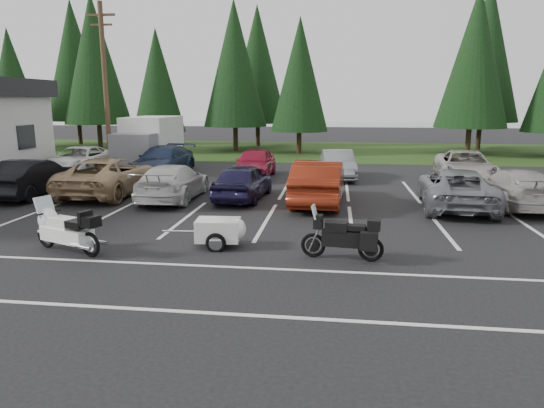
% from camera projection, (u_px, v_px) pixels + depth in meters
% --- Properties ---
extents(ground, '(120.00, 120.00, 0.00)m').
position_uv_depth(ground, '(245.00, 228.00, 14.68)').
color(ground, black).
rests_on(ground, ground).
extents(grass_strip, '(80.00, 16.00, 0.01)m').
position_uv_depth(grass_strip, '(301.00, 150.00, 37.96)').
color(grass_strip, '#203611').
rests_on(grass_strip, ground).
extents(lake_water, '(70.00, 50.00, 0.02)m').
position_uv_depth(lake_water, '(345.00, 129.00, 67.53)').
color(lake_water, slate).
rests_on(lake_water, ground).
extents(utility_pole, '(1.60, 0.26, 9.00)m').
position_uv_depth(utility_pole, '(105.00, 84.00, 26.61)').
color(utility_pole, '#473321').
rests_on(utility_pole, ground).
extents(box_truck, '(2.40, 5.60, 2.90)m').
position_uv_depth(box_truck, '(147.00, 143.00, 27.52)').
color(box_truck, silver).
rests_on(box_truck, ground).
extents(stall_markings, '(32.00, 16.00, 0.01)m').
position_uv_depth(stall_markings, '(256.00, 213.00, 16.62)').
color(stall_markings, silver).
rests_on(stall_markings, ground).
extents(conifer_1, '(3.96, 3.96, 9.22)m').
position_uv_depth(conifer_1, '(11.00, 80.00, 36.91)').
color(conifer_1, '#332316').
rests_on(conifer_1, ground).
extents(conifer_2, '(5.10, 5.10, 11.89)m').
position_uv_depth(conifer_2, '(94.00, 59.00, 37.38)').
color(conifer_2, '#332316').
rests_on(conifer_2, ground).
extents(conifer_3, '(3.87, 3.87, 9.02)m').
position_uv_depth(conifer_3, '(157.00, 81.00, 35.67)').
color(conifer_3, '#332316').
rests_on(conifer_3, ground).
extents(conifer_4, '(4.80, 4.80, 11.17)m').
position_uv_depth(conifer_4, '(234.00, 64.00, 36.17)').
color(conifer_4, '#332316').
rests_on(conifer_4, ground).
extents(conifer_5, '(4.14, 4.14, 9.63)m').
position_uv_depth(conifer_5, '(300.00, 75.00, 34.46)').
color(conifer_5, '#332316').
rests_on(conifer_5, ground).
extents(conifer_6, '(4.93, 4.93, 11.48)m').
position_uv_depth(conifer_6, '(475.00, 58.00, 33.21)').
color(conifer_6, '#332316').
rests_on(conifer_6, ground).
extents(conifer_back_a, '(5.28, 5.28, 12.30)m').
position_uv_depth(conifer_back_a, '(74.00, 61.00, 41.90)').
color(conifer_back_a, '#332316').
rests_on(conifer_back_a, ground).
extents(conifer_back_b, '(4.97, 4.97, 11.58)m').
position_uv_depth(conifer_back_b, '(257.00, 65.00, 40.46)').
color(conifer_back_b, '#332316').
rests_on(conifer_back_b, ground).
extents(conifer_back_c, '(5.50, 5.50, 12.81)m').
position_uv_depth(conifer_back_c, '(486.00, 52.00, 37.35)').
color(conifer_back_c, '#332316').
rests_on(conifer_back_c, ground).
extents(car_near_1, '(1.72, 4.63, 1.51)m').
position_uv_depth(car_near_1, '(32.00, 178.00, 19.54)').
color(car_near_1, black).
rests_on(car_near_1, ground).
extents(car_near_2, '(2.64, 5.58, 1.54)m').
position_uv_depth(car_near_2, '(109.00, 176.00, 19.88)').
color(car_near_2, tan).
rests_on(car_near_2, ground).
extents(car_near_3, '(2.02, 4.81, 1.39)m').
position_uv_depth(car_near_3, '(173.00, 182.00, 18.88)').
color(car_near_3, silver).
rests_on(car_near_3, ground).
extents(car_near_4, '(1.98, 4.28, 1.42)m').
position_uv_depth(car_near_4, '(243.00, 181.00, 18.93)').
color(car_near_4, '#191536').
rests_on(car_near_4, ground).
extents(car_near_5, '(1.97, 5.08, 1.65)m').
position_uv_depth(car_near_5, '(319.00, 182.00, 18.13)').
color(car_near_5, maroon).
rests_on(car_near_5, ground).
extents(car_near_6, '(2.81, 5.32, 1.43)m').
position_uv_depth(car_near_6, '(456.00, 188.00, 17.39)').
color(car_near_6, slate).
rests_on(car_near_6, ground).
extents(car_near_7, '(2.04, 4.81, 1.38)m').
position_uv_depth(car_near_7, '(516.00, 188.00, 17.58)').
color(car_near_7, '#A9A49B').
rests_on(car_near_7, ground).
extents(car_far_0, '(2.47, 5.16, 1.42)m').
position_uv_depth(car_far_0, '(79.00, 160.00, 25.78)').
color(car_far_0, white).
rests_on(car_far_0, ground).
extents(car_far_1, '(2.46, 5.31, 1.50)m').
position_uv_depth(car_far_1, '(162.00, 161.00, 25.06)').
color(car_far_1, '#1D2B48').
rests_on(car_far_1, ground).
extents(car_far_2, '(1.80, 4.39, 1.49)m').
position_uv_depth(car_far_2, '(255.00, 163.00, 24.34)').
color(car_far_2, maroon).
rests_on(car_far_2, ground).
extents(car_far_3, '(1.88, 4.36, 1.40)m').
position_uv_depth(car_far_3, '(338.00, 164.00, 24.08)').
color(car_far_3, slate).
rests_on(car_far_3, ground).
extents(car_far_4, '(2.96, 5.55, 1.48)m').
position_uv_depth(car_far_4, '(465.00, 167.00, 23.00)').
color(car_far_4, '#ADA59F').
rests_on(car_far_4, ground).
extents(touring_motorcycle, '(2.64, 1.65, 1.40)m').
position_uv_depth(touring_motorcycle, '(66.00, 226.00, 12.23)').
color(touring_motorcycle, white).
rests_on(touring_motorcycle, ground).
extents(cargo_trailer, '(1.71, 1.05, 0.76)m').
position_uv_depth(cargo_trailer, '(218.00, 233.00, 12.76)').
color(cargo_trailer, white).
rests_on(cargo_trailer, ground).
extents(adventure_motorcycle, '(2.28, 1.02, 1.35)m').
position_uv_depth(adventure_motorcycle, '(342.00, 233.00, 11.68)').
color(adventure_motorcycle, black).
rests_on(adventure_motorcycle, ground).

